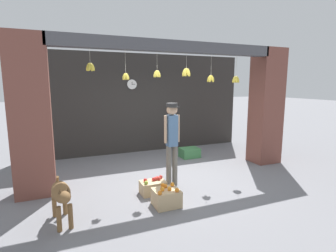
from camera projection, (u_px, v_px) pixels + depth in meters
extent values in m
plane|color=slate|center=(175.00, 179.00, 5.89)|extent=(60.00, 60.00, 0.00)
cube|color=#2D2B28|center=(140.00, 104.00, 8.09)|extent=(6.89, 0.12, 3.01)
cube|color=brown|center=(31.00, 117.00, 4.86)|extent=(0.70, 0.60, 3.01)
cube|color=brown|center=(266.00, 107.00, 6.98)|extent=(0.70, 0.60, 3.01)
cube|color=#4C4C51|center=(173.00, 46.00, 5.53)|extent=(4.99, 0.24, 0.24)
cylinder|color=#B2AD99|center=(90.00, 56.00, 4.95)|extent=(0.01, 0.01, 0.27)
ellipsoid|color=gold|center=(93.00, 67.00, 5.00)|extent=(0.11, 0.06, 0.17)
ellipsoid|color=gold|center=(91.00, 67.00, 5.02)|extent=(0.09, 0.11, 0.18)
ellipsoid|color=gold|center=(89.00, 67.00, 5.01)|extent=(0.09, 0.11, 0.18)
ellipsoid|color=gold|center=(88.00, 67.00, 4.96)|extent=(0.11, 0.06, 0.17)
ellipsoid|color=gold|center=(89.00, 67.00, 4.94)|extent=(0.09, 0.11, 0.18)
ellipsoid|color=gold|center=(92.00, 67.00, 4.96)|extent=(0.09, 0.11, 0.18)
cylinder|color=#B2AD99|center=(125.00, 62.00, 5.19)|extent=(0.01, 0.01, 0.45)
ellipsoid|color=yellow|center=(128.00, 77.00, 5.25)|extent=(0.10, 0.05, 0.15)
ellipsoid|color=yellow|center=(126.00, 77.00, 5.27)|extent=(0.07, 0.10, 0.15)
ellipsoid|color=yellow|center=(124.00, 77.00, 5.24)|extent=(0.09, 0.08, 0.16)
ellipsoid|color=yellow|center=(124.00, 77.00, 5.20)|extent=(0.09, 0.08, 0.16)
ellipsoid|color=yellow|center=(127.00, 77.00, 5.21)|extent=(0.07, 0.10, 0.15)
cylinder|color=#B2AD99|center=(157.00, 61.00, 5.44)|extent=(0.01, 0.01, 0.39)
ellipsoid|color=yellow|center=(159.00, 74.00, 5.50)|extent=(0.11, 0.06, 0.16)
ellipsoid|color=yellow|center=(158.00, 74.00, 5.52)|extent=(0.09, 0.10, 0.17)
ellipsoid|color=yellow|center=(156.00, 74.00, 5.52)|extent=(0.07, 0.10, 0.17)
ellipsoid|color=yellow|center=(155.00, 74.00, 5.49)|extent=(0.10, 0.08, 0.17)
ellipsoid|color=yellow|center=(156.00, 74.00, 5.46)|extent=(0.10, 0.08, 0.17)
ellipsoid|color=yellow|center=(157.00, 74.00, 5.45)|extent=(0.07, 0.10, 0.17)
ellipsoid|color=yellow|center=(159.00, 74.00, 5.47)|extent=(0.09, 0.10, 0.17)
cylinder|color=#B2AD99|center=(186.00, 61.00, 5.72)|extent=(0.01, 0.01, 0.33)
ellipsoid|color=yellow|center=(188.00, 72.00, 5.77)|extent=(0.13, 0.07, 0.20)
ellipsoid|color=yellow|center=(186.00, 72.00, 5.80)|extent=(0.09, 0.13, 0.21)
ellipsoid|color=yellow|center=(184.00, 72.00, 5.77)|extent=(0.12, 0.11, 0.21)
ellipsoid|color=yellow|center=(185.00, 72.00, 5.71)|extent=(0.12, 0.11, 0.21)
ellipsoid|color=yellow|center=(188.00, 72.00, 5.72)|extent=(0.09, 0.13, 0.21)
cylinder|color=#B2AD99|center=(211.00, 65.00, 6.00)|extent=(0.01, 0.01, 0.47)
ellipsoid|color=gold|center=(213.00, 79.00, 6.07)|extent=(0.12, 0.06, 0.18)
ellipsoid|color=gold|center=(210.00, 79.00, 6.10)|extent=(0.08, 0.11, 0.19)
ellipsoid|color=gold|center=(209.00, 79.00, 6.06)|extent=(0.11, 0.10, 0.19)
ellipsoid|color=gold|center=(210.00, 79.00, 6.01)|extent=(0.11, 0.10, 0.19)
ellipsoid|color=gold|center=(212.00, 79.00, 6.02)|extent=(0.08, 0.11, 0.19)
cylinder|color=#B2AD99|center=(236.00, 66.00, 6.26)|extent=(0.01, 0.01, 0.48)
ellipsoid|color=yellow|center=(237.00, 79.00, 6.32)|extent=(0.12, 0.06, 0.18)
ellipsoid|color=yellow|center=(236.00, 79.00, 6.35)|extent=(0.10, 0.11, 0.19)
ellipsoid|color=yellow|center=(234.00, 79.00, 6.34)|extent=(0.08, 0.12, 0.18)
ellipsoid|color=yellow|center=(234.00, 79.00, 6.31)|extent=(0.11, 0.09, 0.19)
ellipsoid|color=yellow|center=(235.00, 79.00, 6.28)|extent=(0.11, 0.09, 0.19)
ellipsoid|color=yellow|center=(237.00, 79.00, 6.26)|extent=(0.08, 0.12, 0.18)
ellipsoid|color=yellow|center=(238.00, 79.00, 6.29)|extent=(0.10, 0.11, 0.19)
ellipsoid|color=brown|center=(61.00, 192.00, 3.97)|extent=(0.35, 0.69, 0.26)
cylinder|color=brown|center=(71.00, 216.00, 3.84)|extent=(0.07, 0.07, 0.38)
cylinder|color=brown|center=(59.00, 219.00, 3.76)|extent=(0.07, 0.07, 0.38)
cylinder|color=brown|center=(65.00, 203.00, 4.27)|extent=(0.07, 0.07, 0.38)
cylinder|color=brown|center=(54.00, 205.00, 4.19)|extent=(0.07, 0.07, 0.38)
ellipsoid|color=brown|center=(65.00, 197.00, 3.65)|extent=(0.20, 0.26, 0.18)
cone|color=brown|center=(68.00, 190.00, 3.66)|extent=(0.06, 0.06, 0.07)
cone|color=brown|center=(60.00, 191.00, 3.61)|extent=(0.06, 0.06, 0.07)
cylinder|color=brown|center=(57.00, 182.00, 4.27)|extent=(0.07, 0.21, 0.27)
cylinder|color=#6B665B|center=(175.00, 165.00, 5.47)|extent=(0.11, 0.11, 0.85)
cylinder|color=#6B665B|center=(169.00, 166.00, 5.41)|extent=(0.11, 0.11, 0.85)
cube|color=#4C7099|center=(172.00, 131.00, 5.32)|extent=(0.21, 0.18, 0.64)
cylinder|color=tan|center=(178.00, 128.00, 5.37)|extent=(0.06, 0.06, 0.56)
cylinder|color=tan|center=(166.00, 129.00, 5.25)|extent=(0.06, 0.06, 0.56)
sphere|color=tan|center=(172.00, 110.00, 5.25)|extent=(0.22, 0.22, 0.22)
cylinder|color=#2D2D2D|center=(172.00, 105.00, 5.23)|extent=(0.22, 0.22, 0.08)
cube|color=#2D2D2D|center=(174.00, 107.00, 5.14)|extent=(0.19, 0.13, 0.01)
cube|color=tan|center=(166.00, 198.00, 4.57)|extent=(0.44, 0.41, 0.29)
sphere|color=orange|center=(162.00, 189.00, 4.51)|extent=(0.07, 0.07, 0.07)
sphere|color=orange|center=(170.00, 189.00, 4.52)|extent=(0.07, 0.07, 0.07)
sphere|color=orange|center=(162.00, 189.00, 4.49)|extent=(0.07, 0.07, 0.07)
sphere|color=orange|center=(165.00, 186.00, 4.63)|extent=(0.07, 0.07, 0.07)
sphere|color=orange|center=(177.00, 190.00, 4.45)|extent=(0.07, 0.07, 0.07)
sphere|color=orange|center=(172.00, 184.00, 4.71)|extent=(0.07, 0.07, 0.07)
sphere|color=orange|center=(160.00, 193.00, 4.34)|extent=(0.07, 0.07, 0.07)
sphere|color=orange|center=(163.00, 185.00, 4.68)|extent=(0.07, 0.07, 0.07)
cube|color=tan|center=(153.00, 187.00, 5.08)|extent=(0.48, 0.33, 0.25)
sphere|color=red|center=(154.00, 179.00, 5.08)|extent=(0.07, 0.07, 0.07)
sphere|color=red|center=(156.00, 179.00, 5.11)|extent=(0.07, 0.07, 0.07)
sphere|color=red|center=(145.00, 180.00, 5.03)|extent=(0.07, 0.07, 0.07)
sphere|color=red|center=(161.00, 177.00, 5.21)|extent=(0.07, 0.07, 0.07)
sphere|color=#99B238|center=(146.00, 183.00, 4.90)|extent=(0.07, 0.07, 0.07)
sphere|color=red|center=(159.00, 178.00, 5.12)|extent=(0.07, 0.07, 0.07)
sphere|color=red|center=(158.00, 178.00, 5.15)|extent=(0.07, 0.07, 0.07)
cube|color=#42844C|center=(190.00, 153.00, 7.60)|extent=(0.53, 0.41, 0.27)
cylinder|color=silver|center=(172.00, 190.00, 4.94)|extent=(0.07, 0.07, 0.25)
cylinder|color=black|center=(172.00, 183.00, 4.92)|extent=(0.04, 0.04, 0.03)
cylinder|color=black|center=(132.00, 84.00, 7.84)|extent=(0.31, 0.01, 0.31)
cylinder|color=white|center=(132.00, 84.00, 7.82)|extent=(0.29, 0.02, 0.29)
cube|color=black|center=(132.00, 83.00, 7.81)|extent=(0.01, 0.01, 0.08)
cube|color=black|center=(134.00, 84.00, 7.83)|extent=(0.11, 0.01, 0.01)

